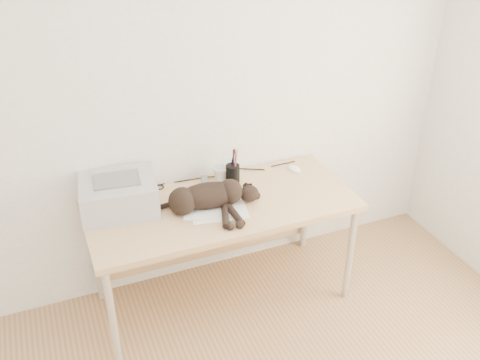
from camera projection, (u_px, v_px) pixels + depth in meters
name	position (u px, v px, depth m)	size (l,w,h in m)	color
wall_back	(199.00, 94.00, 3.19)	(3.50, 3.50, 0.00)	white
desk	(217.00, 214.00, 3.32)	(1.60, 0.70, 0.74)	tan
printer	(119.00, 194.00, 3.08)	(0.47, 0.41, 0.20)	#ABABB0
papers	(216.00, 210.00, 3.11)	(0.41, 0.34, 0.01)	white
cat	(205.00, 198.00, 3.10)	(0.73, 0.37, 0.17)	black
mug	(221.00, 174.00, 3.39)	(0.10, 0.10, 0.10)	white
pen_cup	(233.00, 174.00, 3.36)	(0.09, 0.09, 0.23)	black
remote_grey	(205.00, 182.00, 3.37)	(0.04, 0.16, 0.02)	slate
remote_black	(218.00, 194.00, 3.25)	(0.05, 0.18, 0.02)	black
mouse	(294.00, 167.00, 3.53)	(0.07, 0.11, 0.04)	white
cable_tangle	(205.00, 178.00, 3.43)	(1.36, 0.07, 0.01)	black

